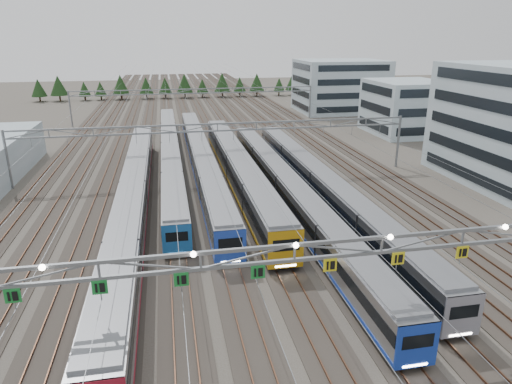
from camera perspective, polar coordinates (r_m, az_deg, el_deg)
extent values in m
plane|color=#47423A|center=(31.49, 4.45, -19.53)|extent=(400.00, 400.00, 0.00)
cube|color=#2D2823|center=(125.37, -7.94, 9.85)|extent=(54.00, 260.00, 0.08)
cube|color=brown|center=(126.51, -19.67, 9.07)|extent=(0.08, 260.00, 0.16)
cube|color=brown|center=(129.30, 3.57, 10.32)|extent=(0.08, 260.00, 0.16)
cube|color=brown|center=(125.31, -8.27, 9.88)|extent=(0.08, 260.00, 0.16)
cube|color=brown|center=(125.40, -7.61, 9.92)|extent=(0.08, 260.00, 0.16)
cube|color=black|center=(54.64, -14.89, -2.20)|extent=(2.49, 63.05, 0.38)
cube|color=#929499|center=(54.02, -15.06, -0.39)|extent=(2.93, 64.34, 3.30)
cube|color=black|center=(53.90, -15.09, 0.01)|extent=(2.99, 64.02, 0.99)
cube|color=maroon|center=(54.48, -14.93, -1.77)|extent=(2.98, 64.02, 0.37)
cube|color=slate|center=(53.49, -15.21, 1.38)|extent=(2.64, 63.05, 0.26)
cube|color=black|center=(74.71, -10.61, 3.80)|extent=(2.27, 66.82, 0.34)
cube|color=#929499|center=(74.31, -10.69, 5.03)|extent=(2.67, 68.19, 3.00)
cube|color=black|center=(74.22, -10.70, 5.30)|extent=(2.73, 67.84, 0.91)
cube|color=#1C5CAB|center=(74.61, -10.63, 4.09)|extent=(2.72, 67.84, 0.33)
cube|color=slate|center=(73.95, -10.76, 6.23)|extent=(2.40, 66.82, 0.24)
cube|color=#1C5CAB|center=(41.99, -9.83, -5.94)|extent=(2.69, 0.12, 3.00)
cube|color=black|center=(41.82, -9.86, -5.51)|extent=(2.00, 0.10, 0.91)
cube|color=white|center=(42.50, -9.73, -7.58)|extent=(1.60, 0.06, 0.14)
cube|color=black|center=(70.09, -6.85, 2.99)|extent=(2.38, 62.03, 0.36)
cube|color=#929499|center=(69.64, -6.91, 4.37)|extent=(2.81, 63.29, 3.16)
cube|color=black|center=(69.54, -6.92, 4.67)|extent=(2.87, 62.98, 0.95)
cube|color=#2143B7|center=(69.98, -6.87, 3.32)|extent=(2.86, 62.98, 0.35)
cube|color=slate|center=(69.24, -6.96, 5.72)|extent=(2.53, 62.03, 0.25)
cube|color=#2143B7|center=(39.97, -3.23, -6.87)|extent=(2.83, 0.12, 3.16)
cube|color=black|center=(39.78, -3.23, -6.39)|extent=(2.10, 0.10, 0.95)
cube|color=white|center=(40.53, -3.18, -8.66)|extent=(1.68, 0.06, 0.15)
cube|color=black|center=(63.53, -2.26, 1.44)|extent=(2.64, 51.15, 0.40)
cube|color=#929499|center=(62.97, -2.28, 3.12)|extent=(3.11, 52.19, 3.50)
cube|color=black|center=(62.86, -2.29, 3.49)|extent=(3.17, 51.93, 1.06)
cube|color=#CB9012|center=(63.39, -2.27, 1.84)|extent=(3.16, 51.93, 0.39)
cube|color=slate|center=(62.49, -2.31, 4.76)|extent=(2.80, 51.15, 0.28)
cube|color=#CB9012|center=(39.06, 3.76, -7.18)|extent=(3.13, 0.12, 3.50)
cube|color=black|center=(38.85, 3.78, -6.65)|extent=(2.33, 0.10, 1.06)
cube|color=white|center=(39.70, 3.73, -9.20)|extent=(1.87, 0.06, 0.17)
cube|color=black|center=(55.74, 3.83, -1.17)|extent=(2.31, 59.25, 0.35)
cube|color=#929499|center=(55.18, 3.87, 0.49)|extent=(2.72, 60.46, 3.06)
cube|color=black|center=(55.06, 3.88, 0.85)|extent=(2.78, 60.15, 0.92)
cube|color=#193AB0|center=(55.60, 3.84, -0.77)|extent=(2.77, 60.15, 0.34)
cube|color=slate|center=(54.68, 3.91, 2.10)|extent=(2.44, 59.25, 0.24)
cube|color=#193AB0|center=(30.12, 19.48, -17.72)|extent=(2.74, 0.12, 3.06)
cube|color=black|center=(29.89, 19.58, -17.18)|extent=(2.04, 0.10, 0.92)
cube|color=white|center=(30.88, 19.25, -19.78)|extent=(1.63, 0.06, 0.15)
cube|color=black|center=(57.57, 8.00, -0.64)|extent=(2.37, 56.30, 0.36)
cube|color=#929499|center=(57.02, 8.08, 1.00)|extent=(2.78, 57.45, 3.13)
cube|color=black|center=(56.91, 8.10, 1.36)|extent=(2.84, 57.16, 0.94)
cube|color=gray|center=(57.44, 8.02, -0.25)|extent=(2.83, 57.16, 0.35)
cube|color=slate|center=(56.53, 8.16, 2.61)|extent=(2.51, 56.30, 0.25)
cube|color=gray|center=(33.78, 24.45, -13.97)|extent=(2.80, 0.12, 3.13)
cube|color=black|center=(33.57, 24.57, -13.46)|extent=(2.09, 0.10, 0.94)
cube|color=white|center=(34.47, 24.19, -15.95)|extent=(1.67, 0.06, 0.15)
cube|color=gray|center=(27.33, 4.86, -6.62)|extent=(56.00, 0.22, 0.22)
cube|color=gray|center=(27.77, 4.81, -8.48)|extent=(56.00, 0.22, 0.22)
cube|color=#18792D|center=(28.39, -28.14, -11.37)|extent=(0.85, 0.06, 0.85)
cube|color=#18792D|center=(27.34, -18.96, -11.21)|extent=(0.85, 0.06, 0.85)
cube|color=#18792D|center=(27.01, -9.32, -10.73)|extent=(0.85, 0.06, 0.85)
cube|color=#18792D|center=(27.43, 0.25, -9.97)|extent=(0.85, 0.06, 0.85)
cube|color=yellow|center=(28.55, 9.25, -8.99)|extent=(0.85, 0.06, 0.85)
cube|color=yellow|center=(30.31, 17.34, -7.93)|extent=(0.85, 0.06, 0.85)
cube|color=yellow|center=(32.60, 24.38, -6.86)|extent=(0.85, 0.06, 0.85)
cylinder|color=gray|center=(68.80, -28.64, 3.55)|extent=(0.36, 0.36, 8.00)
cylinder|color=gray|center=(74.29, 17.35, 6.02)|extent=(0.36, 0.36, 8.00)
cube|color=gray|center=(65.10, -4.85, 8.50)|extent=(56.00, 0.22, 0.22)
cube|color=gray|center=(65.29, -4.83, 7.64)|extent=(56.00, 0.22, 0.22)
cylinder|color=gray|center=(111.74, -22.20, 9.60)|extent=(0.36, 0.36, 8.00)
cylinder|color=gray|center=(115.20, 6.76, 11.09)|extent=(0.36, 0.36, 8.00)
cube|color=gray|center=(109.50, -7.62, 12.65)|extent=(56.00, 0.22, 0.22)
cube|color=gray|center=(109.61, -7.59, 12.13)|extent=(56.00, 0.22, 0.22)
cube|color=#9CB3BB|center=(101.33, 18.24, 10.02)|extent=(14.00, 16.00, 10.83)
cube|color=#9CB3BB|center=(127.72, 10.45, 12.91)|extent=(22.00, 18.00, 13.45)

